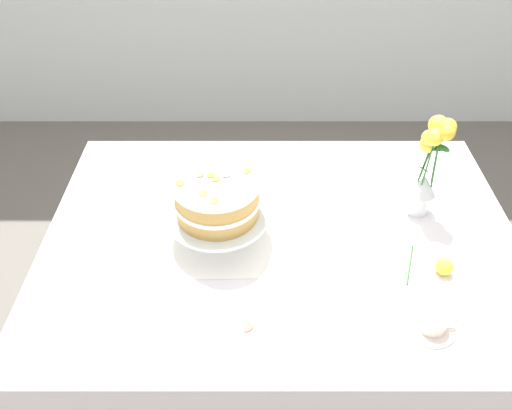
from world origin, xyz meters
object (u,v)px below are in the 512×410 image
(flower_vase, at_px, (428,164))
(dining_table, at_px, (280,263))
(teacup, at_px, (432,322))
(layer_cake, at_px, (216,196))
(cake_stand, at_px, (218,217))
(fallen_rose, at_px, (442,266))

(flower_vase, bearing_deg, dining_table, -162.31)
(flower_vase, relative_size, teacup, 2.75)
(layer_cake, height_order, teacup, layer_cake)
(cake_stand, xyz_separation_m, flower_vase, (0.61, 0.12, 0.10))
(layer_cake, relative_size, flower_vase, 0.72)
(dining_table, height_order, flower_vase, flower_vase)
(layer_cake, xyz_separation_m, fallen_rose, (0.62, -0.13, -0.14))
(cake_stand, bearing_deg, flower_vase, 11.54)
(teacup, bearing_deg, flower_vase, 80.85)
(layer_cake, height_order, flower_vase, flower_vase)
(layer_cake, distance_m, flower_vase, 0.62)
(layer_cake, bearing_deg, flower_vase, 11.54)
(cake_stand, relative_size, flower_vase, 0.87)
(dining_table, xyz_separation_m, cake_stand, (-0.18, 0.01, 0.18))
(layer_cake, height_order, fallen_rose, layer_cake)
(cake_stand, height_order, teacup, cake_stand)
(dining_table, bearing_deg, cake_stand, 176.28)
(dining_table, distance_m, flower_vase, 0.52)
(teacup, xyz_separation_m, fallen_rose, (0.08, 0.18, 0.00))
(fallen_rose, bearing_deg, dining_table, 164.39)
(flower_vase, distance_m, teacup, 0.47)
(cake_stand, height_order, layer_cake, layer_cake)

